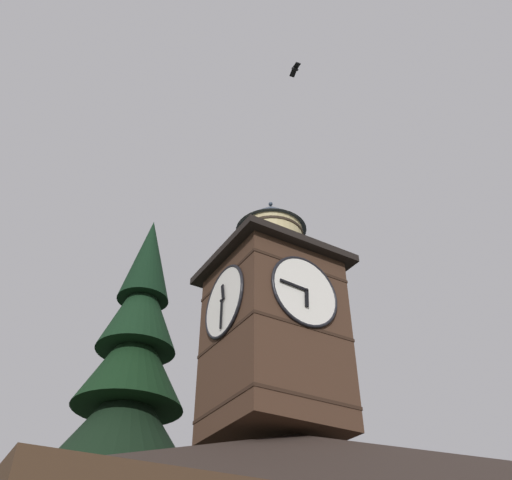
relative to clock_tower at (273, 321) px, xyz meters
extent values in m
cube|color=#422B1E|center=(-0.02, -0.02, -0.97)|extent=(3.53, 3.53, 5.62)
cube|color=black|center=(-0.02, -0.02, -3.10)|extent=(3.57, 3.57, 0.10)
cube|color=black|center=(-0.02, -0.02, -1.00)|extent=(3.57, 3.57, 0.10)
cube|color=black|center=(-0.02, -0.02, 1.11)|extent=(3.57, 3.57, 0.10)
cylinder|color=white|center=(-0.02, 1.78, 0.18)|extent=(2.32, 0.10, 2.32)
torus|color=black|center=(-0.02, 1.80, 0.18)|extent=(2.42, 0.10, 2.42)
cube|color=black|center=(-0.01, 1.88, -0.11)|extent=(0.14, 0.04, 0.58)
cube|color=black|center=(0.45, 1.88, 0.21)|extent=(0.95, 0.04, 0.13)
sphere|color=black|center=(-0.02, 1.89, 0.18)|extent=(0.10, 0.10, 0.10)
cylinder|color=white|center=(1.78, -0.02, 0.18)|extent=(0.10, 2.32, 2.32)
torus|color=black|center=(1.80, -0.02, 0.18)|extent=(0.10, 2.42, 2.42)
cube|color=black|center=(1.88, 0.03, 0.46)|extent=(0.04, 0.23, 0.59)
cube|color=black|center=(1.88, -0.02, -0.30)|extent=(0.04, 0.09, 0.95)
sphere|color=black|center=(1.89, -0.02, 0.18)|extent=(0.10, 0.10, 0.10)
cube|color=black|center=(-0.02, -0.02, 1.97)|extent=(4.23, 4.23, 0.25)
cylinder|color=tan|center=(-0.02, -0.02, 2.89)|extent=(2.28, 2.28, 1.59)
cylinder|color=#2D2319|center=(-0.02, -0.02, 2.36)|extent=(2.34, 2.34, 0.10)
cylinder|color=#2D2319|center=(-0.02, -0.02, 2.89)|extent=(2.34, 2.34, 0.10)
cylinder|color=#2D2319|center=(-0.02, -0.02, 3.42)|extent=(2.34, 2.34, 0.10)
cone|color=#2D3847|center=(-0.02, -0.02, 4.28)|extent=(2.58, 2.58, 1.19)
sphere|color=#2D3847|center=(-0.02, -0.02, 4.97)|extent=(0.16, 0.16, 0.16)
cone|color=black|center=(2.44, -6.21, -1.92)|extent=(5.11, 5.11, 3.75)
cone|color=black|center=(2.44, -6.21, 0.44)|extent=(4.12, 4.12, 3.86)
cone|color=black|center=(2.44, -6.21, 2.77)|extent=(3.13, 3.13, 3.90)
cone|color=black|center=(2.44, -6.21, 5.24)|extent=(2.15, 2.15, 4.21)
sphere|color=silver|center=(-18.35, -43.73, 5.93)|extent=(2.39, 2.39, 2.39)
ellipsoid|color=black|center=(0.92, 3.28, 8.72)|extent=(0.29, 0.20, 0.15)
cube|color=black|center=(0.89, 3.12, 8.72)|extent=(0.25, 0.35, 0.14)
cube|color=black|center=(0.95, 3.45, 8.72)|extent=(0.25, 0.35, 0.14)
camera|label=1|loc=(8.54, 13.17, -8.44)|focal=38.25mm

